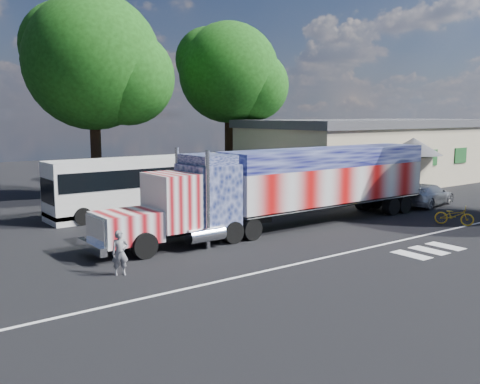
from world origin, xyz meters
TOP-DOWN VIEW (x-y plane):
  - ground at (0.00, 0.00)m, footprint 100.00×100.00m
  - lane_markings at (1.71, -3.77)m, footprint 30.00×2.67m
  - semi_truck at (2.77, 2.18)m, footprint 19.47×3.07m
  - coach_bus at (-1.56, 9.99)m, footprint 10.98×2.56m
  - hall_building at (19.92, 10.86)m, footprint 22.40×12.80m
  - parked_car at (13.60, 1.86)m, footprint 5.00×2.73m
  - woman at (-7.73, -0.33)m, footprint 0.67×0.53m
  - bicycle at (9.58, -2.48)m, footprint 1.48×1.97m
  - tree_ne_a at (9.96, 17.60)m, footprint 8.30×7.91m
  - tree_n_mid at (-1.51, 16.77)m, footprint 9.31×8.86m

SIDE VIEW (x-z plane):
  - ground at x=0.00m, z-range 0.00..0.00m
  - lane_markings at x=1.71m, z-range 0.00..0.01m
  - bicycle at x=9.58m, z-range 0.00..0.99m
  - parked_car at x=13.60m, z-range 0.00..1.37m
  - woman at x=-7.73m, z-range 0.00..1.60m
  - coach_bus at x=-1.56m, z-range 0.06..3.25m
  - semi_truck at x=2.77m, z-range 0.06..4.21m
  - hall_building at x=19.92m, z-range 0.02..5.22m
  - tree_ne_a at x=9.96m, z-range 2.40..15.23m
  - tree_n_mid at x=-1.51m, z-range 2.23..15.67m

